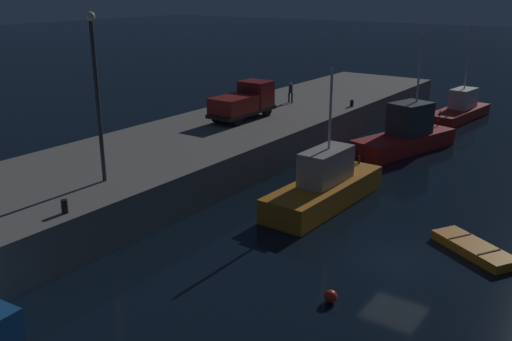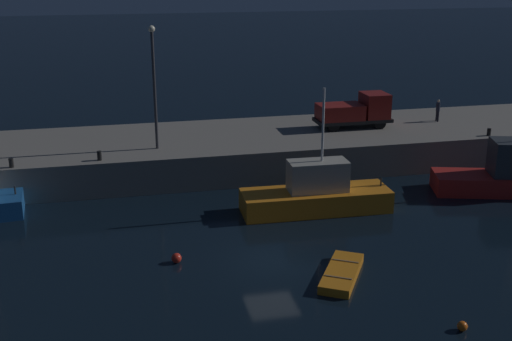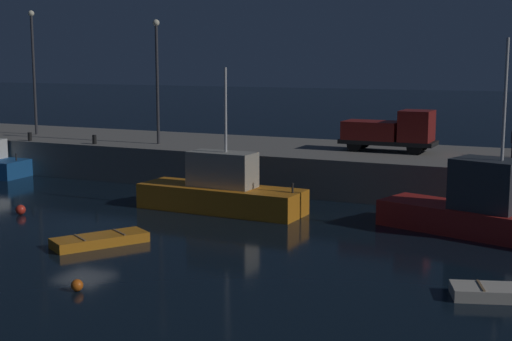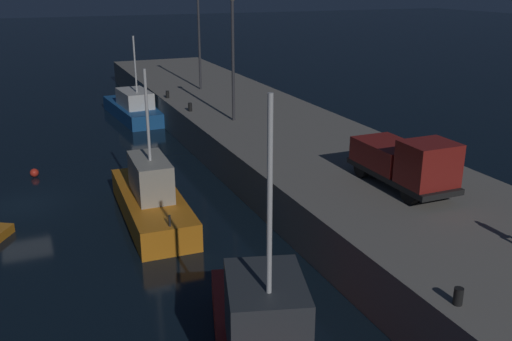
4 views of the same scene
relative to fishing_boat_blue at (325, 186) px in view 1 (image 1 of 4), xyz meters
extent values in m
plane|color=black|center=(-4.23, -5.98, -1.05)|extent=(320.00, 320.00, 0.00)
cube|color=gray|center=(-4.23, 9.90, 0.10)|extent=(71.78, 9.94, 2.30)
cube|color=orange|center=(-0.02, 0.00, -0.40)|extent=(8.90, 2.93, 1.30)
cube|color=#ADA899|center=(0.06, 0.00, 1.16)|extent=(3.53, 1.72, 1.81)
cylinder|color=silver|center=(0.28, -0.01, 4.22)|extent=(0.14, 0.14, 4.31)
cylinder|color=#262626|center=(4.04, -0.12, 0.50)|extent=(0.10, 0.10, 0.50)
cube|color=red|center=(12.73, 0.39, -0.44)|extent=(9.16, 5.05, 1.21)
cube|color=#33383D|center=(13.22, 0.25, 1.29)|extent=(3.35, 2.85, 2.26)
cylinder|color=silver|center=(13.78, 0.08, 5.06)|extent=(0.14, 0.14, 5.27)
cylinder|color=#262626|center=(16.59, -0.74, 0.41)|extent=(0.10, 0.10, 0.50)
cube|color=red|center=(25.31, 0.15, -0.58)|extent=(8.79, 3.49, 0.93)
cube|color=silver|center=(26.05, 0.06, 0.76)|extent=(3.02, 1.93, 1.74)
cylinder|color=silver|center=(26.03, 0.06, 4.44)|extent=(0.14, 0.14, 5.63)
cylinder|color=#262626|center=(21.40, 0.61, 0.14)|extent=(0.10, 0.10, 0.50)
cube|color=orange|center=(-1.43, -8.38, -0.84)|extent=(3.29, 4.16, 0.42)
cube|color=olive|center=(-0.98, -7.63, -0.61)|extent=(1.14, 0.73, 0.04)
cube|color=olive|center=(-1.89, -9.14, -0.61)|extent=(1.14, 0.73, 0.04)
sphere|color=red|center=(-8.86, -5.10, -0.79)|extent=(0.51, 0.51, 0.51)
cylinder|color=#38383D|center=(-8.68, 7.62, 5.08)|extent=(0.20, 0.20, 7.66)
sphere|color=#F9EFCC|center=(-8.68, 7.62, 9.09)|extent=(0.44, 0.44, 0.44)
cylinder|color=black|center=(7.89, 10.99, 1.70)|extent=(0.90, 0.28, 0.90)
cylinder|color=black|center=(7.90, 9.18, 1.70)|extent=(0.90, 0.28, 0.90)
cylinder|color=black|center=(4.25, 10.97, 1.70)|extent=(0.90, 0.28, 0.90)
cylinder|color=black|center=(4.26, 9.16, 1.70)|extent=(0.90, 0.28, 0.90)
cube|color=black|center=(6.07, 10.08, 1.83)|extent=(5.69, 2.18, 0.25)
cube|color=maroon|center=(7.78, 10.08, 2.87)|extent=(1.83, 2.16, 1.83)
cube|color=maroon|center=(5.05, 10.07, 2.50)|extent=(3.31, 2.17, 1.11)
cylinder|color=black|center=(13.21, 10.29, 1.66)|extent=(0.13, 0.13, 0.82)
cylinder|color=black|center=(13.26, 10.60, 1.66)|extent=(0.13, 0.13, 0.82)
cylinder|color=#1E2333|center=(13.23, 10.45, 2.40)|extent=(0.35, 0.35, 0.67)
sphere|color=beige|center=(13.23, 10.45, 2.86)|extent=(0.20, 0.20, 0.20)
cylinder|color=black|center=(14.75, 5.65, 1.51)|extent=(0.28, 0.28, 0.53)
cylinder|color=black|center=(-12.43, 5.73, 1.55)|extent=(0.28, 0.28, 0.60)
camera|label=1|loc=(-25.86, -13.61, 10.39)|focal=39.59mm
camera|label=2|loc=(-11.45, -34.05, 13.18)|focal=45.11mm
camera|label=3|loc=(17.39, -32.92, 6.80)|focal=51.15mm
camera|label=4|loc=(25.47, -5.23, 10.18)|focal=39.37mm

